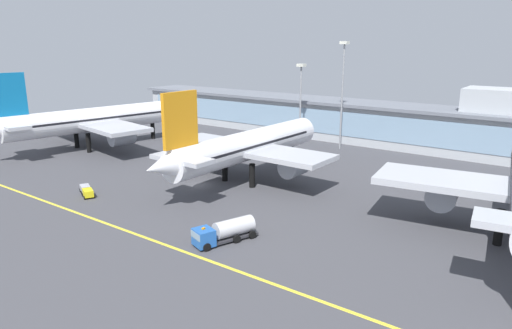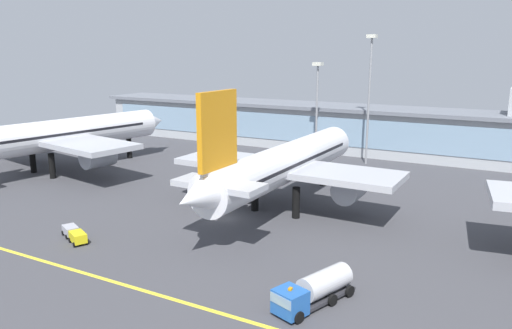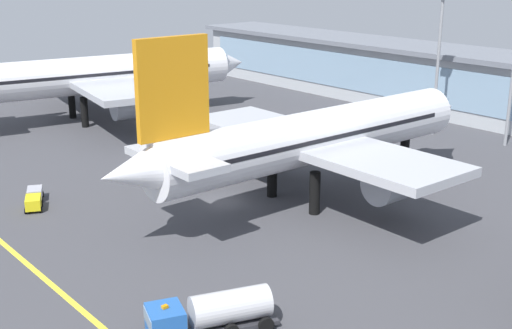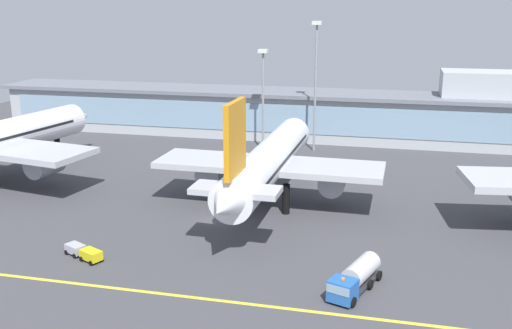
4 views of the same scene
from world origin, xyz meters
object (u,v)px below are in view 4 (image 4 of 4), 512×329
Objects in this scene: airliner_near_right at (268,162)px; apron_light_mast_centre at (263,84)px; fuel_tanker_truck at (355,278)px; baggage_tug_near at (84,252)px; apron_light_mast_west at (316,69)px.

apron_light_mast_centre is at bearing 15.22° from airliner_near_right.
apron_light_mast_centre reaches higher than fuel_tanker_truck.
baggage_tug_near is 64.15m from apron_light_mast_west.
airliner_near_right is at bearing -75.87° from apron_light_mast_centre.
apron_light_mast_west reaches higher than airliner_near_right.
fuel_tanker_truck is at bearing 23.69° from baggage_tug_near.
apron_light_mast_west is 10.93m from apron_light_mast_centre.
airliner_near_right is 8.49× the size of baggage_tug_near.
apron_light_mast_centre is (-8.29, 32.93, 7.01)m from airliner_near_right.
airliner_near_right is 36.83m from apron_light_mast_west.
fuel_tanker_truck reaches higher than baggage_tug_near.
apron_light_mast_west is at bearing -148.64° from fuel_tanker_truck.
airliner_near_right reaches higher than fuel_tanker_truck.
airliner_near_right is 29.92m from baggage_tug_near.
apron_light_mast_west is at bearing 97.23° from baggage_tug_near.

